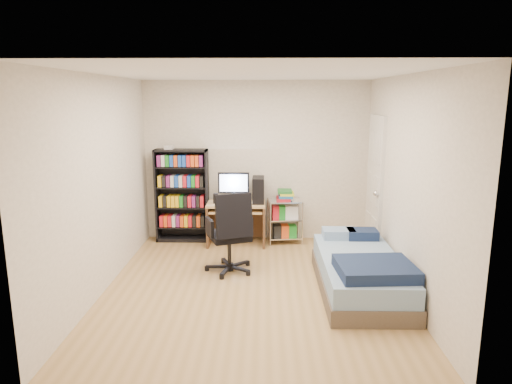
{
  "coord_description": "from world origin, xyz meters",
  "views": [
    {
      "loc": [
        0.14,
        -5.12,
        2.25
      ],
      "look_at": [
        0.03,
        0.4,
        1.09
      ],
      "focal_mm": 32.0,
      "sensor_mm": 36.0,
      "label": 1
    }
  ],
  "objects_px": {
    "computer_desk": "(242,206)",
    "office_chair": "(230,247)",
    "media_shelf": "(182,194)",
    "bed": "(361,272)"
  },
  "relations": [
    {
      "from": "computer_desk",
      "to": "bed",
      "type": "bearing_deg",
      "value": -49.95
    },
    {
      "from": "media_shelf",
      "to": "bed",
      "type": "distance_m",
      "value": 3.12
    },
    {
      "from": "media_shelf",
      "to": "office_chair",
      "type": "xyz_separation_m",
      "value": [
        0.85,
        -1.33,
        -0.41
      ]
    },
    {
      "from": "computer_desk",
      "to": "bed",
      "type": "xyz_separation_m",
      "value": [
        1.47,
        -1.75,
        -0.37
      ]
    },
    {
      "from": "bed",
      "to": "computer_desk",
      "type": "bearing_deg",
      "value": 130.05
    },
    {
      "from": "computer_desk",
      "to": "office_chair",
      "type": "distance_m",
      "value": 1.21
    },
    {
      "from": "computer_desk",
      "to": "office_chair",
      "type": "relative_size",
      "value": 1.04
    },
    {
      "from": "media_shelf",
      "to": "computer_desk",
      "type": "relative_size",
      "value": 1.36
    },
    {
      "from": "bed",
      "to": "office_chair",
      "type": "bearing_deg",
      "value": 160.01
    },
    {
      "from": "media_shelf",
      "to": "computer_desk",
      "type": "distance_m",
      "value": 0.97
    }
  ]
}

